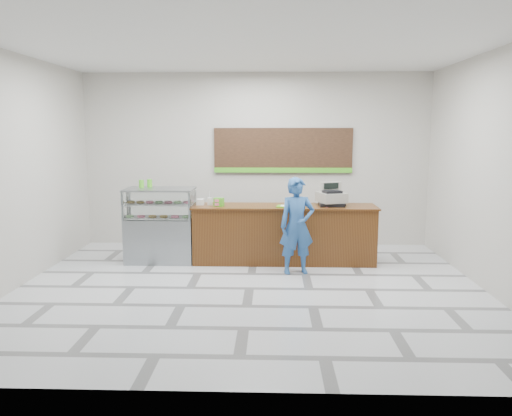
{
  "coord_description": "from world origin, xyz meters",
  "views": [
    {
      "loc": [
        0.34,
        -7.2,
        2.35
      ],
      "look_at": [
        0.07,
        0.9,
        1.09
      ],
      "focal_mm": 35.0,
      "sensor_mm": 36.0,
      "label": 1
    }
  ],
  "objects_px": {
    "display_case": "(161,224)",
    "serving_tray": "(287,206)",
    "sales_counter": "(284,234)",
    "customer": "(297,226)",
    "cash_register": "(331,197)"
  },
  "relations": [
    {
      "from": "display_case",
      "to": "serving_tray",
      "type": "relative_size",
      "value": 3.63
    },
    {
      "from": "display_case",
      "to": "serving_tray",
      "type": "bearing_deg",
      "value": -3.61
    },
    {
      "from": "cash_register",
      "to": "serving_tray",
      "type": "xyz_separation_m",
      "value": [
        -0.79,
        -0.16,
        -0.14
      ]
    },
    {
      "from": "display_case",
      "to": "serving_tray",
      "type": "xyz_separation_m",
      "value": [
        2.26,
        -0.14,
        0.36
      ]
    },
    {
      "from": "sales_counter",
      "to": "customer",
      "type": "bearing_deg",
      "value": -74.03
    },
    {
      "from": "cash_register",
      "to": "display_case",
      "type": "bearing_deg",
      "value": 161.26
    },
    {
      "from": "cash_register",
      "to": "customer",
      "type": "height_order",
      "value": "customer"
    },
    {
      "from": "display_case",
      "to": "cash_register",
      "type": "xyz_separation_m",
      "value": [
        3.05,
        0.02,
        0.51
      ]
    },
    {
      "from": "sales_counter",
      "to": "cash_register",
      "type": "distance_m",
      "value": 1.07
    },
    {
      "from": "display_case",
      "to": "cash_register",
      "type": "distance_m",
      "value": 3.09
    },
    {
      "from": "display_case",
      "to": "customer",
      "type": "relative_size",
      "value": 0.83
    },
    {
      "from": "display_case",
      "to": "serving_tray",
      "type": "height_order",
      "value": "display_case"
    },
    {
      "from": "sales_counter",
      "to": "cash_register",
      "type": "height_order",
      "value": "cash_register"
    },
    {
      "from": "serving_tray",
      "to": "customer",
      "type": "bearing_deg",
      "value": -64.92
    },
    {
      "from": "serving_tray",
      "to": "customer",
      "type": "distance_m",
      "value": 0.61
    }
  ]
}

